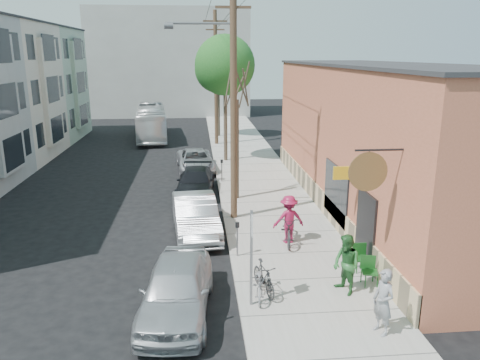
{
  "coord_description": "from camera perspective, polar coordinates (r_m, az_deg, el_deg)",
  "views": [
    {
      "loc": [
        0.95,
        -15.16,
        7.0
      ],
      "look_at": [
        2.82,
        5.11,
        1.5
      ],
      "focal_mm": 35.0,
      "sensor_mm": 36.0,
      "label": 1
    }
  ],
  "objects": [
    {
      "name": "parking_meter_near",
      "position": [
        16.3,
        -0.32,
        -6.54
      ],
      "size": [
        0.14,
        0.14,
        1.24
      ],
      "color": "slate",
      "rests_on": "sidewalk"
    },
    {
      "name": "cyclist",
      "position": [
        17.53,
        5.95,
        -4.76
      ],
      "size": [
        1.26,
        0.82,
        1.82
      ],
      "primitive_type": "imported",
      "rotation": [
        0.0,
        0.0,
        3.27
      ],
      "color": "maroon",
      "rests_on": "sidewalk"
    },
    {
      "name": "cyclist_bike",
      "position": [
        17.65,
        5.92,
        -5.84
      ],
      "size": [
        1.02,
        2.2,
        1.12
      ],
      "primitive_type": "imported",
      "rotation": [
        0.0,
        0.0,
        -0.13
      ],
      "color": "black",
      "rests_on": "sidewalk"
    },
    {
      "name": "parked_bike_b",
      "position": [
        13.89,
        2.47,
        -12.48
      ],
      "size": [
        0.77,
        1.65,
        0.84
      ],
      "primitive_type": "imported",
      "rotation": [
        0.0,
        0.0,
        -0.14
      ],
      "color": "slate",
      "rests_on": "sidewalk"
    },
    {
      "name": "sign_post",
      "position": [
        12.93,
        1.4,
        -8.42
      ],
      "size": [
        0.07,
        0.45,
        2.8
      ],
      "color": "slate",
      "rests_on": "sidewalk"
    },
    {
      "name": "car_2",
      "position": [
        24.03,
        -5.44,
        -0.26
      ],
      "size": [
        2.14,
        4.63,
        1.31
      ],
      "primitive_type": "imported",
      "rotation": [
        0.0,
        0.0,
        -0.07
      ],
      "color": "black",
      "rests_on": "ground"
    },
    {
      "name": "tree_leafy_far",
      "position": [
        40.21,
        -2.69,
        13.29
      ],
      "size": [
        3.91,
        3.91,
        7.55
      ],
      "color": "#44392C",
      "rests_on": "sidewalk"
    },
    {
      "name": "parked_bike_a",
      "position": [
        14.1,
        2.92,
        -11.77
      ],
      "size": [
        0.81,
        1.64,
        0.95
      ],
      "primitive_type": "imported",
      "rotation": [
        0.0,
        0.0,
        0.25
      ],
      "color": "black",
      "rests_on": "sidewalk"
    },
    {
      "name": "tree_leafy_mid",
      "position": [
        30.55,
        -1.84,
        13.79
      ],
      "size": [
        3.83,
        3.83,
        8.09
      ],
      "color": "#44392C",
      "rests_on": "sidewalk"
    },
    {
      "name": "ground",
      "position": [
        16.72,
        -8.16,
        -9.79
      ],
      "size": [
        120.0,
        120.0,
        0.0
      ],
      "primitive_type": "plane",
      "color": "black"
    },
    {
      "name": "car_3",
      "position": [
        29.03,
        -5.44,
        2.4
      ],
      "size": [
        2.53,
        4.79,
        1.28
      ],
      "primitive_type": "imported",
      "rotation": [
        0.0,
        0.0,
        0.09
      ],
      "color": "#A9AAB0",
      "rests_on": "ground"
    },
    {
      "name": "end_cap_building",
      "position": [
        57.24,
        -8.46,
        13.95
      ],
      "size": [
        18.0,
        8.0,
        12.0
      ],
      "primitive_type": "cube",
      "color": "#A6A6A1",
      "rests_on": "ground"
    },
    {
      "name": "tree_bare",
      "position": [
        22.45,
        -0.44,
        3.68
      ],
      "size": [
        0.24,
        0.24,
        4.8
      ],
      "color": "#44392C",
      "rests_on": "sidewalk"
    },
    {
      "name": "patio_chair_b",
      "position": [
        15.87,
        14.53,
        -9.21
      ],
      "size": [
        0.51,
        0.51,
        0.88
      ],
      "primitive_type": null,
      "rotation": [
        0.0,
        0.0,
        -0.02
      ],
      "color": "#144817",
      "rests_on": "sidewalk"
    },
    {
      "name": "car_0",
      "position": [
        13.27,
        -7.73,
        -13.0
      ],
      "size": [
        2.23,
        4.67,
        1.54
      ],
      "primitive_type": "imported",
      "rotation": [
        0.0,
        0.0,
        -0.09
      ],
      "color": "#B5B8BE",
      "rests_on": "ground"
    },
    {
      "name": "patron_grey",
      "position": [
        12.57,
        17.07,
        -14.02
      ],
      "size": [
        0.61,
        0.74,
        1.73
      ],
      "primitive_type": "imported",
      "rotation": [
        0.0,
        0.0,
        -1.21
      ],
      "color": "gray",
      "rests_on": "sidewalk"
    },
    {
      "name": "parking_meter_far",
      "position": [
        25.79,
        -2.23,
        1.61
      ],
      "size": [
        0.14,
        0.14,
        1.24
      ],
      "color": "slate",
      "rests_on": "sidewalk"
    },
    {
      "name": "cafe_building",
      "position": [
        22.0,
        16.3,
        4.84
      ],
      "size": [
        6.6,
        20.2,
        6.61
      ],
      "color": "#BB6245",
      "rests_on": "ground"
    },
    {
      "name": "utility_pole_far",
      "position": [
        36.5,
        -2.97,
        12.49
      ],
      "size": [
        1.8,
        0.28,
        10.0
      ],
      "color": "#503A28",
      "rests_on": "sidewalk"
    },
    {
      "name": "car_1",
      "position": [
        18.75,
        -5.44,
        -4.34
      ],
      "size": [
        2.07,
        4.82,
        1.54
      ],
      "primitive_type": "imported",
      "rotation": [
        0.0,
        0.0,
        0.1
      ],
      "color": "#B5B8BE",
      "rests_on": "ground"
    },
    {
      "name": "patio_chair_a",
      "position": [
        15.04,
        15.54,
        -10.7
      ],
      "size": [
        0.61,
        0.61,
        0.88
      ],
      "primitive_type": null,
      "rotation": [
        0.0,
        0.0,
        -0.26
      ],
      "color": "#144817",
      "rests_on": "sidewalk"
    },
    {
      "name": "patron_green",
      "position": [
        14.21,
        12.83,
        -10.03
      ],
      "size": [
        0.96,
        1.07,
        1.8
      ],
      "primitive_type": "imported",
      "rotation": [
        0.0,
        0.0,
        -1.19
      ],
      "color": "#27622C",
      "rests_on": "sidewalk"
    },
    {
      "name": "bus",
      "position": [
        40.86,
        -10.77,
        6.94
      ],
      "size": [
        3.18,
        10.05,
        2.75
      ],
      "primitive_type": "imported",
      "rotation": [
        0.0,
        0.0,
        0.09
      ],
      "color": "white",
      "rests_on": "ground"
    },
    {
      "name": "sidewalk",
      "position": [
        27.26,
        1.86,
        0.39
      ],
      "size": [
        4.5,
        58.0,
        0.15
      ],
      "primitive_type": "cube",
      "color": "#A8A49B",
      "rests_on": "ground"
    },
    {
      "name": "utility_pole_near",
      "position": [
        19.25,
        -0.97,
        10.38
      ],
      "size": [
        3.57,
        0.28,
        10.0
      ],
      "color": "#503A28",
      "rests_on": "sidewalk"
    }
  ]
}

